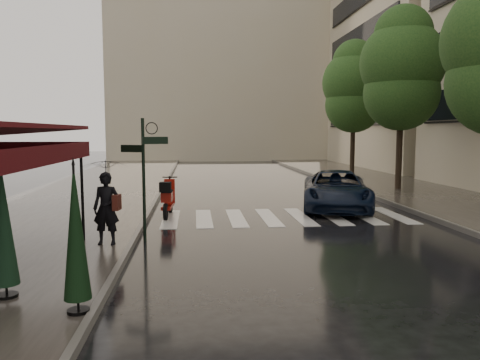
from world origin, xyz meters
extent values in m
plane|color=black|center=(0.00, 0.00, 0.00)|extent=(120.00, 120.00, 0.00)
cube|color=#38332D|center=(-4.50, 12.00, 0.06)|extent=(6.00, 60.00, 0.12)
cube|color=#38332D|center=(10.25, 12.00, 0.06)|extent=(5.50, 60.00, 0.12)
cube|color=#595651|center=(-1.45, 12.00, 0.07)|extent=(0.12, 60.00, 0.16)
cube|color=#595651|center=(7.45, 12.00, 0.07)|extent=(0.12, 60.00, 0.16)
cube|color=silver|center=(-0.70, 6.00, 0.01)|extent=(0.50, 3.20, 0.01)
cube|color=silver|center=(0.35, 6.00, 0.01)|extent=(0.50, 3.20, 0.01)
cube|color=silver|center=(1.40, 6.00, 0.01)|extent=(0.50, 3.20, 0.01)
cube|color=silver|center=(2.45, 6.00, 0.01)|extent=(0.50, 3.20, 0.01)
cube|color=silver|center=(3.50, 6.00, 0.01)|extent=(0.50, 3.20, 0.01)
cube|color=silver|center=(4.55, 6.00, 0.01)|extent=(0.50, 3.20, 0.01)
cube|color=silver|center=(5.60, 6.00, 0.01)|extent=(0.50, 3.20, 0.01)
cube|color=silver|center=(6.65, 6.00, 0.01)|extent=(0.50, 3.20, 0.01)
cube|color=#40090F|center=(-2.52, -0.50, 2.35)|extent=(0.04, 7.00, 0.35)
cylinder|color=black|center=(-2.65, 2.75, 1.29)|extent=(0.07, 0.07, 2.35)
cylinder|color=black|center=(-1.20, 3.00, 1.55)|extent=(0.08, 0.08, 3.10)
cube|color=black|center=(-0.90, 3.00, 2.55)|extent=(0.62, 0.26, 0.18)
cube|color=black|center=(-1.48, 3.00, 2.35)|extent=(0.56, 0.29, 0.18)
cube|color=tan|center=(16.50, 26.00, 9.25)|extent=(8.00, 16.00, 18.50)
cube|color=tan|center=(3.00, 38.00, 10.00)|extent=(22.00, 6.00, 20.00)
cylinder|color=black|center=(9.50, 12.00, 2.36)|extent=(0.28, 0.28, 4.48)
sphere|color=#173D16|center=(9.50, 12.00, 4.52)|extent=(3.40, 3.40, 3.40)
sphere|color=#173D16|center=(9.50, 12.00, 5.88)|extent=(3.80, 3.80, 3.80)
sphere|color=#173D16|center=(9.50, 12.00, 7.16)|extent=(2.60, 2.60, 2.60)
cylinder|color=black|center=(9.70, 19.00, 2.30)|extent=(0.28, 0.28, 4.37)
sphere|color=#173D16|center=(9.70, 19.00, 4.41)|extent=(3.40, 3.40, 3.40)
sphere|color=#173D16|center=(9.70, 19.00, 5.74)|extent=(3.80, 3.80, 3.80)
sphere|color=#173D16|center=(9.70, 19.00, 6.98)|extent=(2.60, 2.60, 2.60)
imported|color=black|center=(-2.00, 2.28, 0.98)|extent=(0.67, 0.49, 1.71)
imported|color=black|center=(-2.00, 2.28, 2.13)|extent=(1.15, 1.16, 0.93)
cube|color=#471A13|center=(-1.75, 2.25, 1.12)|extent=(0.18, 0.34, 0.37)
cylinder|color=black|center=(-0.85, 5.86, 0.26)|extent=(0.14, 0.53, 0.53)
cylinder|color=black|center=(-0.77, 7.23, 0.26)|extent=(0.14, 0.53, 0.53)
cube|color=maroon|center=(-0.81, 6.57, 0.35)|extent=(0.39, 1.44, 0.11)
cube|color=maroon|center=(-0.82, 6.30, 0.68)|extent=(0.37, 0.62, 0.31)
cube|color=maroon|center=(-0.78, 7.06, 0.77)|extent=(0.36, 0.15, 0.82)
cylinder|color=black|center=(-0.77, 7.17, 1.23)|extent=(0.51, 0.07, 0.04)
cube|color=black|center=(-0.85, 5.89, 1.04)|extent=(0.37, 0.35, 0.31)
imported|color=black|center=(5.14, 7.48, 0.69)|extent=(3.39, 5.34, 1.37)
cylinder|color=black|center=(-1.65, -1.98, 0.14)|extent=(0.32, 0.32, 0.05)
cylinder|color=black|center=(-1.65, -1.98, 1.23)|extent=(0.04, 0.04, 2.12)
cone|color=black|center=(-1.65, -1.98, 1.34)|extent=(0.40, 0.40, 2.01)
cylinder|color=black|center=(-2.95, -1.20, 0.14)|extent=(0.34, 0.34, 0.05)
cylinder|color=black|center=(-2.95, -1.20, 1.24)|extent=(0.04, 0.04, 2.13)
cone|color=black|center=(-2.95, -1.20, 1.34)|extent=(0.42, 0.42, 2.03)
camera|label=1|loc=(0.07, -8.80, 2.76)|focal=35.00mm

